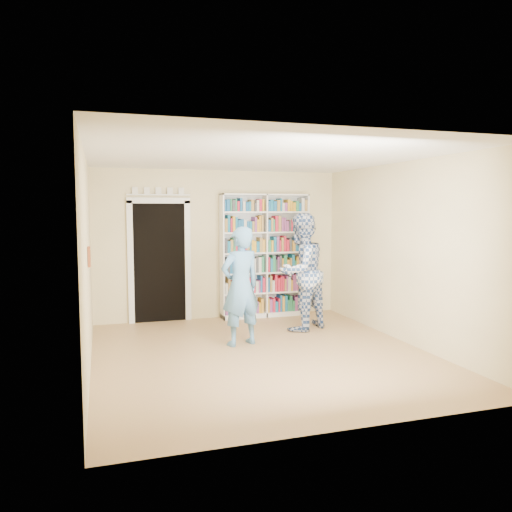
# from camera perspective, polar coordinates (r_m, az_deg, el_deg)

# --- Properties ---
(floor) EXTENTS (5.00, 5.00, 0.00)m
(floor) POSITION_cam_1_polar(r_m,az_deg,el_deg) (7.02, 0.67, -11.14)
(floor) COLOR tan
(floor) RESTS_ON ground
(ceiling) EXTENTS (5.00, 5.00, 0.00)m
(ceiling) POSITION_cam_1_polar(r_m,az_deg,el_deg) (6.77, 0.70, 11.34)
(ceiling) COLOR white
(ceiling) RESTS_ON wall_back
(wall_back) EXTENTS (4.50, 0.00, 4.50)m
(wall_back) POSITION_cam_1_polar(r_m,az_deg,el_deg) (9.17, -4.16, 1.30)
(wall_back) COLOR beige
(wall_back) RESTS_ON floor
(wall_left) EXTENTS (0.00, 5.00, 5.00)m
(wall_left) POSITION_cam_1_polar(r_m,az_deg,el_deg) (6.44, -18.73, -0.67)
(wall_left) COLOR beige
(wall_left) RESTS_ON floor
(wall_right) EXTENTS (0.00, 5.00, 5.00)m
(wall_right) POSITION_cam_1_polar(r_m,az_deg,el_deg) (7.76, 16.69, 0.36)
(wall_right) COLOR beige
(wall_right) RESTS_ON floor
(bookshelf) EXTENTS (1.66, 0.31, 2.28)m
(bookshelf) POSITION_cam_1_polar(r_m,az_deg,el_deg) (9.25, 1.00, 0.11)
(bookshelf) COLOR white
(bookshelf) RESTS_ON floor
(doorway) EXTENTS (1.10, 0.08, 2.43)m
(doorway) POSITION_cam_1_polar(r_m,az_deg,el_deg) (8.97, -10.98, 0.04)
(doorway) COLOR black
(doorway) RESTS_ON floor
(wall_art) EXTENTS (0.03, 0.25, 0.25)m
(wall_art) POSITION_cam_1_polar(r_m,az_deg,el_deg) (6.63, -18.53, -0.06)
(wall_art) COLOR maroon
(wall_art) RESTS_ON wall_left
(man_blue) EXTENTS (0.73, 0.58, 1.75)m
(man_blue) POSITION_cam_1_polar(r_m,az_deg,el_deg) (7.31, -1.78, -3.48)
(man_blue) COLOR #5389BA
(man_blue) RESTS_ON floor
(man_plaid) EXTENTS (1.17, 1.08, 1.93)m
(man_plaid) POSITION_cam_1_polar(r_m,az_deg,el_deg) (8.26, 5.16, -1.82)
(man_plaid) COLOR navy
(man_plaid) RESTS_ON floor
(paper_sheet) EXTENTS (0.21, 0.08, 0.31)m
(paper_sheet) POSITION_cam_1_polar(r_m,az_deg,el_deg) (8.16, 6.52, -1.35)
(paper_sheet) COLOR white
(paper_sheet) RESTS_ON man_plaid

